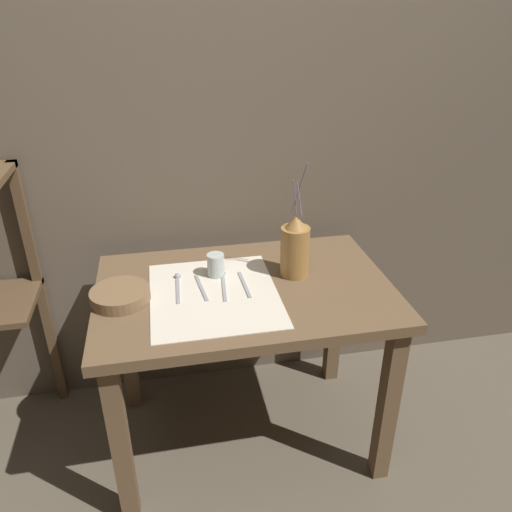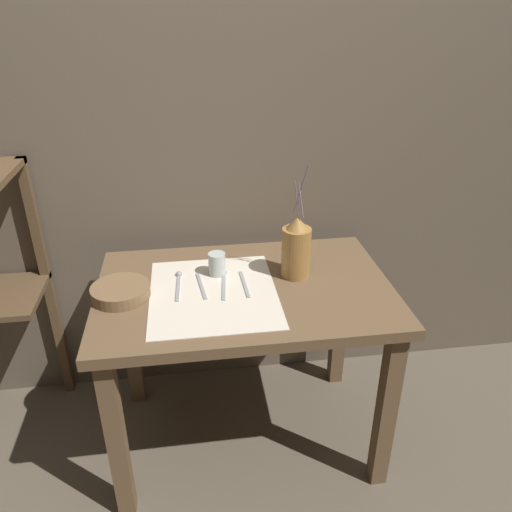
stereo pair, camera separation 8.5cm
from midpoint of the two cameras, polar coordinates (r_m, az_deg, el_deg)
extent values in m
plane|color=brown|center=(2.27, -2.23, -19.66)|extent=(12.00, 12.00, 0.00)
cube|color=brown|center=(2.06, -4.98, 14.38)|extent=(7.00, 0.06, 2.40)
cube|color=brown|center=(1.81, -2.63, -4.07)|extent=(1.06, 0.70, 0.04)
cube|color=brown|center=(1.82, -16.57, -20.12)|extent=(0.06, 0.06, 0.69)
cube|color=brown|center=(1.93, 13.56, -16.31)|extent=(0.06, 0.06, 0.69)
cube|color=brown|center=(2.26, -15.65, -9.34)|extent=(0.06, 0.06, 0.69)
cube|color=brown|center=(2.35, 7.93, -6.91)|extent=(0.06, 0.06, 0.69)
cube|color=brown|center=(2.29, -24.35, -3.90)|extent=(0.04, 0.04, 1.13)
cube|color=beige|center=(1.76, -6.19, -4.38)|extent=(0.44, 0.51, 0.00)
cylinder|color=olive|center=(1.84, 3.13, 0.49)|extent=(0.11, 0.11, 0.19)
cone|color=olive|center=(1.79, 3.23, 3.90)|extent=(0.08, 0.08, 0.05)
cylinder|color=slate|center=(1.75, 3.60, 7.75)|extent=(0.04, 0.05, 0.19)
cylinder|color=slate|center=(1.76, 3.08, 6.68)|extent=(0.02, 0.03, 0.13)
cylinder|color=slate|center=(1.75, 3.60, 6.50)|extent=(0.02, 0.03, 0.13)
cylinder|color=brown|center=(1.78, -16.58, -4.36)|extent=(0.20, 0.20, 0.04)
cylinder|color=#B7C1BC|center=(1.86, -5.94, -1.05)|extent=(0.06, 0.06, 0.09)
cube|color=#939399|center=(1.80, -10.26, -3.84)|extent=(0.02, 0.19, 0.00)
sphere|color=#939399|center=(1.88, -10.24, -2.32)|extent=(0.02, 0.02, 0.02)
cube|color=#939399|center=(1.80, -7.63, -3.61)|extent=(0.03, 0.19, 0.00)
cube|color=#939399|center=(1.80, -5.05, -3.55)|extent=(0.03, 0.19, 0.00)
sphere|color=#939399|center=(1.88, -5.13, -2.04)|extent=(0.02, 0.02, 0.02)
cube|color=#939399|center=(1.81, -2.65, -3.28)|extent=(0.02, 0.19, 0.00)
camera|label=1|loc=(0.04, -91.39, -0.72)|focal=35.00mm
camera|label=2|loc=(0.04, 88.61, 0.72)|focal=35.00mm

